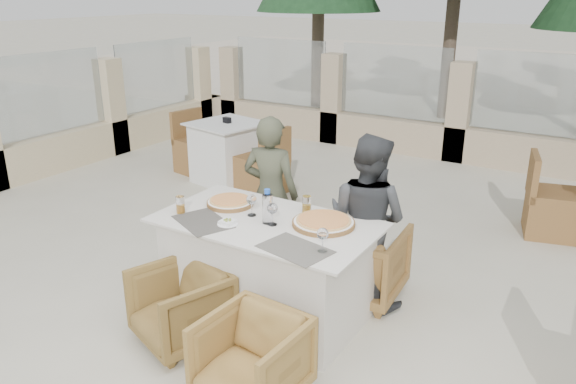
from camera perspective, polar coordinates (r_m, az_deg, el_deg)
The scene contains 23 objects.
ground at distance 4.41m, azimuth -1.26°, elevation -12.13°, with size 80.00×80.00×0.00m, color beige.
sand_patch at distance 17.41m, azimuth 25.03°, elevation 10.42°, with size 30.00×16.00×0.01m, color beige.
perimeter_wall_far at distance 8.34m, azimuth 17.08°, elevation 8.42°, with size 10.00×0.34×1.60m, color tan, non-canonical shape.
perimeter_wall_left at distance 8.16m, azimuth -22.83°, elevation 7.51°, with size 0.34×7.00×1.60m, color beige, non-canonical shape.
dining_table at distance 4.21m, azimuth -2.16°, elevation -7.80°, with size 1.60×0.90×0.77m, color beige, non-canonical shape.
placemat_near_left at distance 4.07m, azimuth -8.66°, elevation -3.00°, with size 0.45×0.30×0.00m, color #504C45.
placemat_near_right at distance 3.62m, azimuth 0.73°, elevation -5.81°, with size 0.45×0.30×0.00m, color #625D54.
pizza_left at distance 4.36m, azimuth -5.90°, elevation -1.01°, with size 0.36×0.36×0.05m, color #C84D1B.
pizza_right at distance 3.97m, azimuth 3.64°, elevation -3.01°, with size 0.45×0.45×0.06m, color #CD4F1C.
water_bottle at distance 3.96m, azimuth -2.10°, elevation -1.46°, with size 0.07×0.07×0.26m, color #9FB7D1.
wine_glass_centre at distance 4.12m, azimuth -3.72°, elevation -1.21°, with size 0.08×0.08×0.18m, color white, non-canonical shape.
wine_glass_near at distance 3.94m, azimuth -1.59°, elevation -2.13°, with size 0.08×0.08×0.18m, color silver, non-canonical shape.
wine_glass_corner at distance 3.55m, azimuth 3.53°, elevation -4.75°, with size 0.08×0.08×0.18m, color silver, non-canonical shape.
beer_glass_left at distance 4.24m, azimuth -10.87°, elevation -1.28°, with size 0.07×0.07×0.13m, color orange.
beer_glass_right at distance 4.17m, azimuth 1.90°, elevation -1.26°, with size 0.07×0.07×0.13m, color gold.
olive_dish at distance 4.00m, azimuth -6.15°, elevation -3.02°, with size 0.11×0.11×0.04m, color white, non-canonical shape.
armchair_far_left at distance 5.09m, azimuth -0.97°, elevation -4.17°, with size 0.57×0.59×0.53m, color brown.
armchair_far_right at distance 4.55m, azimuth 7.49°, elevation -7.00°, with size 0.63×0.65×0.59m, color olive.
armchair_near_left at distance 4.04m, azimuth -10.83°, elevation -11.34°, with size 0.58×0.60×0.54m, color brown.
armchair_near_right at distance 3.49m, azimuth -3.71°, elevation -16.62°, with size 0.57×0.58×0.53m, color olive.
diner_left at distance 4.82m, azimuth -1.76°, elevation -0.20°, with size 0.50×0.33×1.37m, color #464A36.
diner_right at distance 4.32m, azimuth 8.01°, elevation -2.90°, with size 0.66×0.52×1.36m, color #393C3F.
bg_table_a at distance 7.18m, azimuth -6.10°, elevation 4.00°, with size 1.64×0.82×0.77m, color silver, non-canonical shape.
Camera 1 is at (2.04, -3.13, 2.35)m, focal length 35.00 mm.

